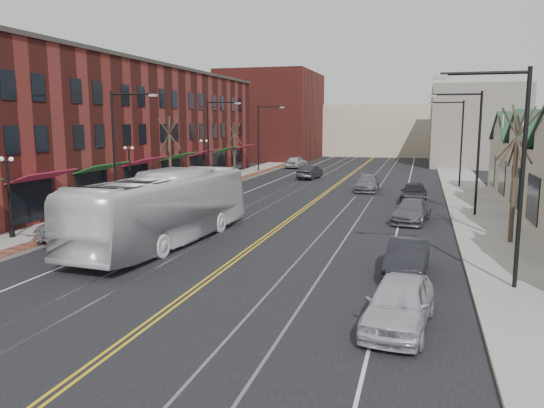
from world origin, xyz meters
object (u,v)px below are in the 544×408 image
Objects in this scene: parked_car_a at (399,303)px; parked_suv at (83,225)px; parked_car_d at (414,193)px; parked_car_c at (411,211)px; parked_car_b at (407,258)px; transit_bus at (165,208)px.

parked_suv is at bearing 160.52° from parked_car_a.
parked_car_d is at bearing 96.17° from parked_car_a.
parked_car_c is at bearing 96.17° from parked_car_a.
parked_suv is at bearing 176.08° from parked_car_b.
parked_car_b is 0.93× the size of parked_car_d.
parked_suv is 1.21× the size of parked_car_b.
parked_car_a is (16.77, -8.05, 0.04)m from parked_suv.
transit_bus reaches higher than parked_car_a.
transit_bus is 21.41m from parked_car_d.
parked_suv is at bearing -142.26° from parked_car_c.
parked_suv is 1.09× the size of parked_car_c.
transit_bus is 2.74× the size of parked_car_c.
parked_car_d is (-0.09, 20.05, 0.08)m from parked_car_b.
transit_bus is at bearing 151.83° from parked_car_a.
parked_car_d is at bearing -119.64° from transit_bus.
parked_car_c is 8.09m from parked_car_d.
parked_car_a is at bearing 153.30° from parked_suv.
parked_car_d reaches higher than parked_suv.
parked_car_d is (16.77, 17.84, 0.07)m from parked_suv.
transit_bus is at bearing -133.92° from parked_car_c.
parked_suv is 1.12× the size of parked_car_d.
parked_car_b is at bearing 171.50° from parked_suv.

